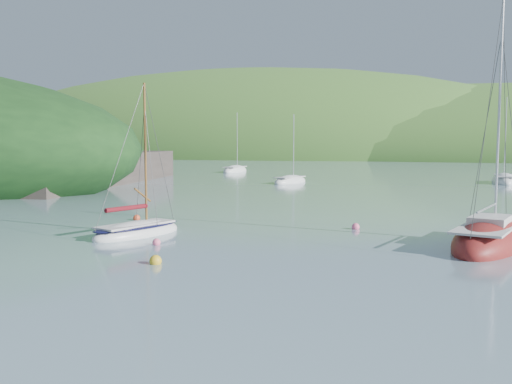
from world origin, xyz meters
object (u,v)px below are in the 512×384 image
(sloop_red, at_px, (490,241))
(distant_sloop_c, at_px, (235,171))
(distant_sloop_a, at_px, (290,182))
(distant_sloop_b, at_px, (504,182))
(daysailer_white, at_px, (137,232))

(sloop_red, relative_size, distant_sloop_c, 1.24)
(distant_sloop_a, height_order, distant_sloop_c, distant_sloop_c)
(sloop_red, height_order, distant_sloop_b, sloop_red)
(daysailer_white, bearing_deg, distant_sloop_a, 111.47)
(daysailer_white, relative_size, sloop_red, 0.67)
(sloop_red, relative_size, distant_sloop_a, 1.45)
(daysailer_white, relative_size, distant_sloop_c, 0.84)
(daysailer_white, height_order, distant_sloop_b, distant_sloop_b)
(daysailer_white, xyz_separation_m, sloop_red, (17.26, 3.02, 0.03))
(distant_sloop_a, bearing_deg, sloop_red, -46.02)
(distant_sloop_a, distance_m, distant_sloop_b, 24.99)
(distant_sloop_a, relative_size, distant_sloop_c, 0.86)
(distant_sloop_b, bearing_deg, daysailer_white, -114.01)
(daysailer_white, xyz_separation_m, distant_sloop_a, (-2.81, 38.02, -0.04))
(distant_sloop_a, bearing_deg, distant_sloop_c, 141.29)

